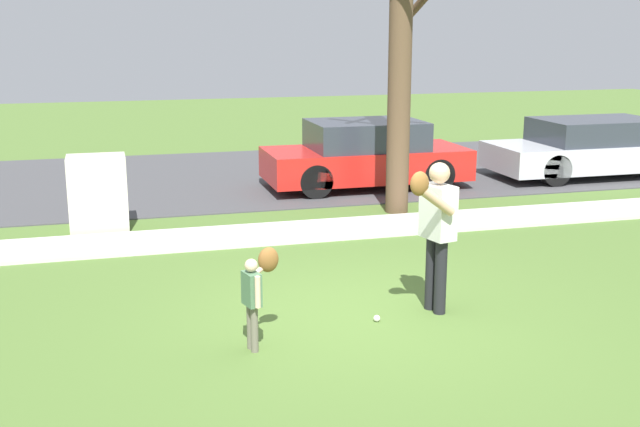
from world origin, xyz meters
TOP-DOWN VIEW (x-y plane):
  - ground_plane at (0.00, 3.50)m, footprint 48.00×48.00m
  - sidewalk_strip at (0.00, 3.60)m, footprint 36.00×1.20m
  - road_surface at (0.00, 8.60)m, footprint 36.00×6.80m
  - person_adult at (0.80, -0.18)m, footprint 0.67×0.75m
  - person_child at (-1.30, -0.64)m, footprint 0.43×0.46m
  - baseball at (0.09, -0.30)m, footprint 0.07×0.07m
  - utility_cabinet at (-2.84, 4.65)m, footprint 0.90×0.65m
  - street_tree_near at (2.18, 4.57)m, footprint 1.85×1.89m
  - parked_hatchback_red at (2.32, 6.74)m, footprint 4.00×1.75m
  - parked_sedan_silver at (7.47, 6.60)m, footprint 4.60×1.80m

SIDE VIEW (x-z plane):
  - ground_plane at x=0.00m, z-range 0.00..0.00m
  - road_surface at x=0.00m, z-range 0.00..0.02m
  - sidewalk_strip at x=0.00m, z-range 0.00..0.06m
  - baseball at x=0.09m, z-range 0.00..0.07m
  - utility_cabinet at x=-2.84m, z-range 0.00..1.20m
  - parked_sedan_silver at x=7.47m, z-range 0.01..1.23m
  - person_child at x=-1.30m, z-range 0.15..1.16m
  - parked_hatchback_red at x=2.32m, z-range 0.00..1.32m
  - person_adult at x=0.80m, z-range 0.20..1.91m
  - street_tree_near at x=2.18m, z-range 0.17..5.83m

